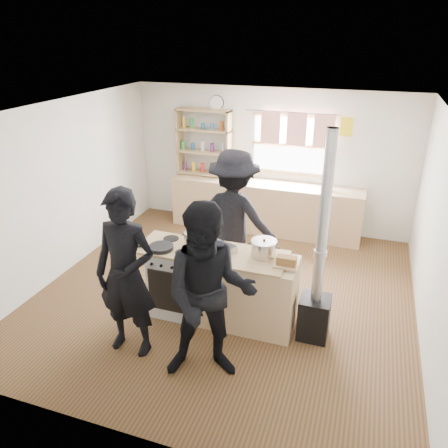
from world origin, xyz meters
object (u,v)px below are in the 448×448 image
(thermos, at_px, (329,181))
(flue_heater, at_px, (317,290))
(bread_board, at_px, (286,262))
(cooking_island, at_px, (222,286))
(stockpot_stove, at_px, (192,238))
(person_near_right, at_px, (209,295))
(roast_tray, at_px, (219,248))
(person_far, at_px, (234,218))
(skillet_greens, at_px, (161,247))
(person_near_left, at_px, (126,275))
(stockpot_counter, at_px, (264,248))

(thermos, relative_size, flue_heater, 0.12)
(bread_board, distance_m, flue_heater, 0.49)
(cooking_island, bearing_deg, bread_board, -5.07)
(stockpot_stove, xyz_separation_m, person_near_right, (0.63, -1.08, -0.04))
(person_near_right, bearing_deg, roast_tray, 86.20)
(bread_board, xyz_separation_m, person_far, (-0.94, 1.02, -0.01))
(skillet_greens, height_order, person_near_right, person_near_right)
(person_near_left, bearing_deg, person_near_right, -5.14)
(roast_tray, height_order, person_near_left, person_near_left)
(bread_board, bearing_deg, stockpot_counter, 153.63)
(roast_tray, xyz_separation_m, stockpot_stove, (-0.39, 0.11, 0.03))
(person_far, bearing_deg, person_near_right, 106.71)
(cooking_island, xyz_separation_m, flue_heater, (1.14, 0.00, 0.18))
(cooking_island, bearing_deg, person_near_left, -132.40)
(flue_heater, bearing_deg, stockpot_stove, 175.52)
(stockpot_stove, distance_m, stockpot_counter, 0.93)
(cooking_island, xyz_separation_m, person_near_left, (-0.80, -0.87, 0.50))
(bread_board, relative_size, person_near_right, 0.14)
(roast_tray, bearing_deg, cooking_island, -17.31)
(stockpot_counter, bearing_deg, skillet_greens, -169.31)
(skillet_greens, height_order, person_far, person_far)
(skillet_greens, distance_m, stockpot_counter, 1.24)
(cooking_island, relative_size, stockpot_counter, 6.44)
(thermos, distance_m, person_far, 2.12)
(skillet_greens, xyz_separation_m, bread_board, (1.52, 0.08, 0.02))
(thermos, xyz_separation_m, bread_board, (-0.15, -2.84, -0.07))
(person_near_left, bearing_deg, cooking_island, 47.27)
(thermos, distance_m, skillet_greens, 3.37)
(roast_tray, bearing_deg, person_far, 96.19)
(skillet_greens, bearing_deg, person_far, 62.15)
(cooking_island, relative_size, stockpot_stove, 9.52)
(stockpot_stove, bearing_deg, person_far, 70.71)
(stockpot_stove, xyz_separation_m, person_far, (0.29, 0.82, -0.03))
(skillet_greens, height_order, stockpot_counter, stockpot_counter)
(person_near_right, height_order, person_far, person_far)
(person_near_right, bearing_deg, cooking_island, 83.41)
(person_near_left, bearing_deg, roast_tray, 49.76)
(bread_board, relative_size, flue_heater, 0.11)
(skillet_greens, bearing_deg, person_near_right, -40.93)
(cooking_island, bearing_deg, stockpot_counter, 9.27)
(cooking_island, distance_m, person_near_left, 1.28)
(thermos, xyz_separation_m, person_near_right, (-0.74, -3.72, -0.09))
(skillet_greens, relative_size, stockpot_stove, 1.73)
(skillet_greens, distance_m, roast_tray, 0.70)
(roast_tray, distance_m, person_near_right, 1.00)
(skillet_greens, bearing_deg, person_near_left, -94.83)
(cooking_island, height_order, person_near_left, person_near_left)
(roast_tray, xyz_separation_m, bread_board, (0.84, -0.09, 0.01))
(stockpot_stove, distance_m, bread_board, 1.24)
(stockpot_stove, bearing_deg, thermos, 62.50)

